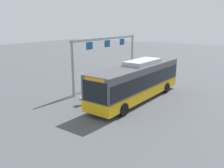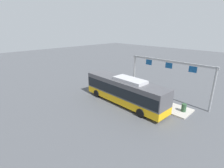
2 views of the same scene
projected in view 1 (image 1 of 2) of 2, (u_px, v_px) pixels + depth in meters
The scene contains 7 objects.
ground_plane at pixel (137, 99), 21.54m from camera, with size 120.00×120.00×0.00m, color #4C4F54.
platform_curb at pixel (122, 89), 24.73m from camera, with size 10.00×2.80×0.16m, color #B2ADA3.
bus_main at pixel (137, 80), 21.09m from camera, with size 11.65×3.02×3.46m.
person_boarding at pixel (86, 94), 20.22m from camera, with size 0.37×0.54×1.67m.
person_waiting_near at pixel (97, 90), 20.69m from camera, with size 0.40×0.57×1.67m.
platform_sign_gantry at pixel (107, 50), 25.71m from camera, with size 11.21×0.24×5.20m.
trash_bin at pixel (141, 76), 28.02m from camera, with size 0.52×0.52×0.90m, color #2D5133.
Camera 1 is at (18.22, 9.70, 6.70)m, focal length 38.60 mm.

